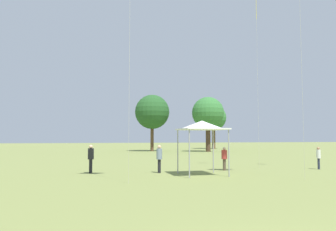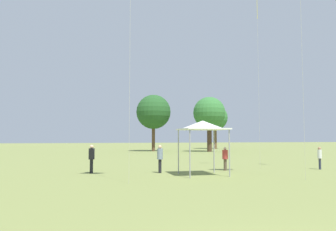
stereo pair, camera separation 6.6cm
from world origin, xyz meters
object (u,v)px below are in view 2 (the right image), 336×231
object	(u,v)px
person_standing_2	(160,156)
distant_tree_1	(209,113)
canopy_tent	(203,126)
person_standing_0	(320,156)
distant_tree_2	(153,112)
person_standing_5	(225,157)
distant_tree_3	(215,118)
person_standing_3	(92,156)

from	to	relation	value
person_standing_2	distant_tree_1	size ratio (longest dim) A/B	0.20
distant_tree_1	canopy_tent	bearing A→B (deg)	-113.97
person_standing_0	distant_tree_2	bearing A→B (deg)	26.37
person_standing_2	person_standing_5	xyz separation A→B (m)	(4.70, 0.32, -0.12)
canopy_tent	distant_tree_1	xyz separation A→B (m)	(13.90, 31.27, 3.33)
canopy_tent	distant_tree_1	size ratio (longest dim) A/B	0.36
person_standing_2	distant_tree_2	world-z (taller)	distant_tree_2
distant_tree_1	distant_tree_3	xyz separation A→B (m)	(6.94, 13.18, 0.15)
canopy_tent	person_standing_3	bearing A→B (deg)	155.24
person_standing_2	distant_tree_3	world-z (taller)	distant_tree_3
person_standing_0	person_standing_3	bearing A→B (deg)	103.40
person_standing_3	person_standing_2	bearing A→B (deg)	-1.72
person_standing_3	canopy_tent	size ratio (longest dim) A/B	0.55
person_standing_3	distant_tree_1	world-z (taller)	distant_tree_1
canopy_tent	distant_tree_2	size ratio (longest dim) A/B	0.34
person_standing_0	person_standing_3	distance (m)	15.75
person_standing_5	distant_tree_3	size ratio (longest dim) A/B	0.17
distant_tree_1	person_standing_5	bearing A→B (deg)	-111.36
person_standing_0	distant_tree_1	world-z (taller)	distant_tree_1
distant_tree_2	distant_tree_3	bearing A→B (deg)	29.70
distant_tree_2	person_standing_2	bearing A→B (deg)	-102.84
person_standing_2	distant_tree_3	xyz separation A→B (m)	(22.99, 42.53, 5.38)
canopy_tent	distant_tree_3	world-z (taller)	distant_tree_3
person_standing_5	canopy_tent	size ratio (longest dim) A/B	0.49
person_standing_2	person_standing_3	xyz separation A→B (m)	(-4.19, 1.01, 0.01)
distant_tree_1	person_standing_0	bearing A→B (deg)	-98.66
person_standing_0	distant_tree_3	world-z (taller)	distant_tree_3
person_standing_0	canopy_tent	distance (m)	9.57
person_standing_0	distant_tree_1	xyz separation A→B (m)	(4.60, 30.22, 5.32)
distant_tree_2	person_standing_3	bearing A→B (deg)	-109.94
person_standing_5	canopy_tent	world-z (taller)	canopy_tent
canopy_tent	distant_tree_3	bearing A→B (deg)	64.88
person_standing_3	distant_tree_3	distance (m)	49.92
distant_tree_2	canopy_tent	bearing A→B (deg)	-98.84
person_standing_0	canopy_tent	world-z (taller)	canopy_tent
person_standing_3	canopy_tent	world-z (taller)	canopy_tent
person_standing_0	distant_tree_3	size ratio (longest dim) A/B	0.17
person_standing_3	canopy_tent	xyz separation A→B (m)	(6.34, -2.92, 1.89)
person_standing_2	person_standing_5	distance (m)	4.71
distant_tree_3	person_standing_3	bearing A→B (deg)	-123.21
canopy_tent	distant_tree_1	distance (m)	34.38
person_standing_3	distant_tree_3	world-z (taller)	distant_tree_3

